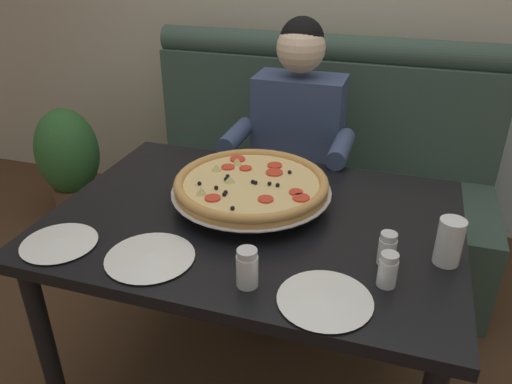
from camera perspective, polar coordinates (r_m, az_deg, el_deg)
name	(u,v)px	position (r m, az deg, el deg)	size (l,w,h in m)	color
ground_plane	(255,378)	(2.14, -0.14, -20.41)	(16.00, 16.00, 0.00)	#4C3321
booth_bench	(310,187)	(2.63, 6.13, 0.58)	(1.80, 0.78, 1.13)	#384C42
dining_table	(255,237)	(1.70, -0.17, -5.19)	(1.33, 0.95, 0.75)	black
diner_main	(293,150)	(2.27, 4.19, 4.79)	(0.54, 0.64, 1.27)	#2D3342
pizza	(251,184)	(1.69, -0.55, 0.87)	(0.54, 0.54, 0.11)	silver
shaker_pepper_flakes	(387,272)	(1.38, 14.75, -8.81)	(0.05, 0.05, 0.10)	white
shaker_oregano	(387,251)	(1.46, 14.70, -6.49)	(0.05, 0.05, 0.10)	white
shaker_parmesan	(247,270)	(1.33, -1.01, -8.91)	(0.06, 0.06, 0.11)	white
plate_near_left	(325,298)	(1.31, 7.87, -11.88)	(0.25, 0.25, 0.02)	white
plate_near_right	(59,241)	(1.62, -21.54, -5.26)	(0.23, 0.23, 0.02)	white
plate_far_side	(150,256)	(1.48, -12.00, -7.10)	(0.26, 0.26, 0.02)	white
drinking_glass	(449,245)	(1.50, 21.12, -5.61)	(0.07, 0.07, 0.14)	silver
potted_plant	(69,160)	(3.15, -20.56, 3.42)	(0.36, 0.36, 0.70)	brown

